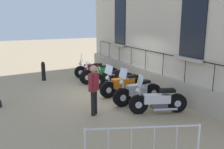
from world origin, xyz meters
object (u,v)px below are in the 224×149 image
motorcycle_white (157,101)px  bollard (43,71)px  motorcycle_green (100,74)px  motorcycle_black (113,79)px  motorcycle_orange (124,85)px  motorcycle_silver (137,92)px  motorcycle_maroon (92,70)px  crowd_barrier (143,148)px  pedestrian_standing (94,87)px

motorcycle_white → bollard: 6.82m
motorcycle_green → motorcycle_black: motorcycle_green is taller
motorcycle_green → motorcycle_orange: motorcycle_orange is taller
motorcycle_black → motorcycle_white: motorcycle_white is taller
motorcycle_orange → bollard: size_ratio=2.19×
motorcycle_green → motorcycle_orange: 2.34m
motorcycle_silver → motorcycle_white: (-0.11, 1.09, -0.01)m
motorcycle_maroon → motorcycle_green: 1.12m
motorcycle_black → motorcycle_green: bearing=-82.1°
motorcycle_silver → crowd_barrier: bearing=59.4°
motorcycle_green → motorcycle_silver: size_ratio=1.04×
motorcycle_green → motorcycle_white: size_ratio=1.11×
bollard → motorcycle_orange: bearing=121.8°
motorcycle_white → pedestrian_standing: size_ratio=1.14×
motorcycle_silver → bollard: (2.49, -5.20, 0.06)m
motorcycle_black → motorcycle_white: 3.42m
motorcycle_green → motorcycle_black: 1.15m
motorcycle_maroon → motorcycle_silver: motorcycle_silver is taller
motorcycle_black → motorcycle_orange: (0.08, 1.20, -0.00)m
motorcycle_orange → pedestrian_standing: size_ratio=1.29×
motorcycle_black → bollard: (2.60, -2.88, 0.05)m
motorcycle_black → motorcycle_orange: 1.20m
motorcycle_black → motorcycle_white: size_ratio=1.08×
bollard → motorcycle_white: bearing=112.5°
motorcycle_silver → pedestrian_standing: size_ratio=1.22×
motorcycle_maroon → motorcycle_silver: 4.58m
motorcycle_silver → crowd_barrier: 4.22m
motorcycle_black → motorcycle_white: (-0.00, 3.42, -0.02)m
crowd_barrier → pedestrian_standing: pedestrian_standing is taller
motorcycle_silver → bollard: motorcycle_silver is taller
motorcycle_silver → pedestrian_standing: (1.86, 0.27, 0.51)m
motorcycle_white → pedestrian_standing: bearing=-22.5°
crowd_barrier → motorcycle_maroon: bearing=-104.5°
motorcycle_white → crowd_barrier: size_ratio=0.86×
motorcycle_white → motorcycle_black: bearing=-89.9°
motorcycle_orange → motorcycle_black: bearing=-93.7°
crowd_barrier → motorcycle_black: bearing=-110.7°
crowd_barrier → motorcycle_green: bearing=-106.5°
motorcycle_maroon → pedestrian_standing: pedestrian_standing is taller
motorcycle_green → bollard: size_ratio=2.14×
motorcycle_orange → crowd_barrier: size_ratio=0.97×
pedestrian_standing → bollard: bearing=-83.5°
crowd_barrier → bollard: bearing=-87.8°
motorcycle_green → motorcycle_silver: bearing=90.8°
motorcycle_black → motorcycle_silver: 2.33m
motorcycle_white → motorcycle_silver: bearing=-84.1°
motorcycle_silver → motorcycle_white: bearing=95.9°
motorcycle_black → bollard: size_ratio=2.08×
motorcycle_white → pedestrian_standing: 2.20m
motorcycle_white → crowd_barrier: motorcycle_white is taller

